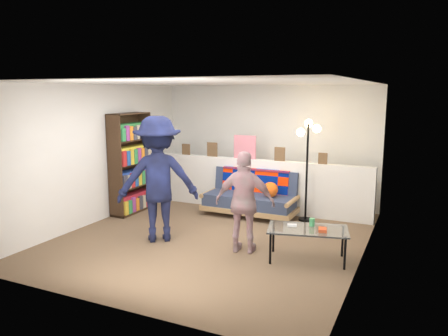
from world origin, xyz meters
name	(u,v)px	position (x,y,z in m)	size (l,w,h in m)	color
ground	(213,237)	(0.00, 0.00, 0.00)	(5.00, 5.00, 0.00)	brown
room_shell	(226,129)	(0.00, 0.47, 1.67)	(4.60, 5.05, 2.45)	silver
half_wall_ledge	(255,185)	(0.00, 1.80, 0.50)	(4.45, 0.15, 1.00)	silver
ledge_decor	(244,149)	(-0.23, 1.78, 1.18)	(2.97, 0.02, 0.45)	brown
futon_sofa	(252,197)	(0.08, 1.47, 0.35)	(1.74, 0.85, 0.74)	#A27C4F
bookshelf	(131,167)	(-2.08, 0.69, 0.88)	(0.31, 0.94, 1.88)	black
coffee_table	(308,231)	(1.59, -0.31, 0.42)	(1.18, 0.82, 0.55)	black
floor_lamp	(308,150)	(1.08, 1.56, 1.27)	(0.42, 0.35, 1.80)	black
person_left	(158,179)	(-0.72, -0.44, 0.96)	(1.24, 0.71, 1.92)	black
person_right	(245,202)	(0.68, -0.37, 0.73)	(0.85, 0.36, 1.46)	pink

